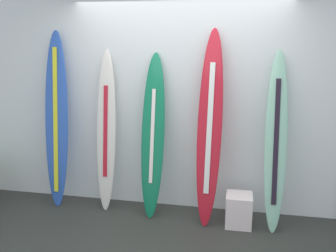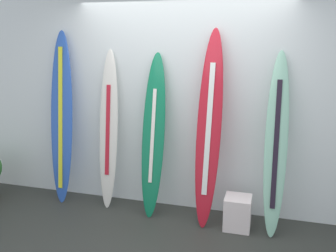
# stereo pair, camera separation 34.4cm
# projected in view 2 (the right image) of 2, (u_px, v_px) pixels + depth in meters

# --- Properties ---
(wall_back) EXTENTS (7.20, 0.20, 2.80)m
(wall_back) POSITION_uv_depth(u_px,v_px,m) (183.00, 96.00, 4.54)
(wall_back) COLOR silver
(wall_back) RESTS_ON ground
(surfboard_cobalt) EXTENTS (0.31, 0.34, 2.18)m
(surfboard_cobalt) POSITION_uv_depth(u_px,v_px,m) (62.00, 119.00, 4.73)
(surfboard_cobalt) COLOR #2B56B6
(surfboard_cobalt) RESTS_ON ground
(surfboard_ivory) EXTENTS (0.24, 0.33, 1.96)m
(surfboard_ivory) POSITION_uv_depth(u_px,v_px,m) (109.00, 130.00, 4.61)
(surfboard_ivory) COLOR silver
(surfboard_ivory) RESTS_ON ground
(surfboard_emerald) EXTENTS (0.28, 0.44, 1.93)m
(surfboard_emerald) POSITION_uv_depth(u_px,v_px,m) (153.00, 136.00, 4.40)
(surfboard_emerald) COLOR #12714A
(surfboard_emerald) RESTS_ON ground
(surfboard_crimson) EXTENTS (0.30, 0.50, 2.20)m
(surfboard_crimson) POSITION_uv_depth(u_px,v_px,m) (209.00, 130.00, 4.15)
(surfboard_crimson) COLOR red
(surfboard_crimson) RESTS_ON ground
(surfboard_seafoam) EXTENTS (0.25, 0.50, 1.97)m
(surfboard_seafoam) POSITION_uv_depth(u_px,v_px,m) (276.00, 146.00, 3.99)
(surfboard_seafoam) COLOR #89C5A8
(surfboard_seafoam) RESTS_ON ground
(display_block_left) EXTENTS (0.29, 0.29, 0.37)m
(display_block_left) POSITION_uv_depth(u_px,v_px,m) (238.00, 213.00, 4.19)
(display_block_left) COLOR white
(display_block_left) RESTS_ON ground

